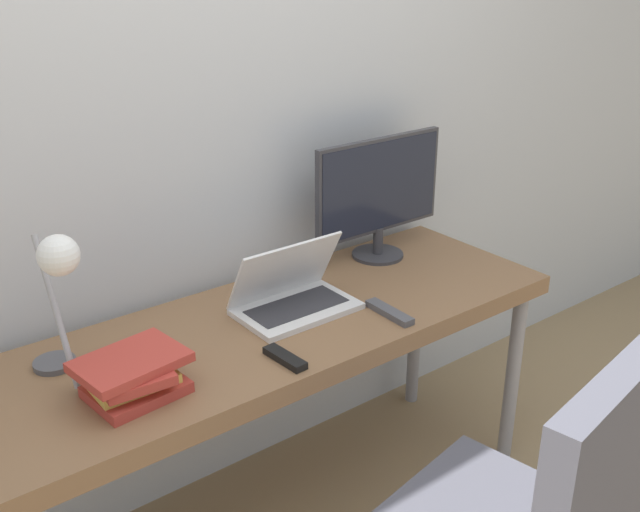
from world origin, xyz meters
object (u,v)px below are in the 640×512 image
Objects in this scene: desk_lamp at (58,279)px; monitor at (379,192)px; laptop at (293,296)px; book_stack at (133,376)px.

monitor is at bearing 8.14° from desk_lamp.
laptop is 0.84× the size of desk_lamp.
desk_lamp is at bearing -179.03° from laptop.
desk_lamp reaches higher than laptop.
desk_lamp is (-0.69, -0.01, 0.25)m from laptop.
laptop is 0.73m from desk_lamp.
desk_lamp reaches higher than book_stack.
book_stack is (-1.06, -0.29, -0.18)m from monitor.
book_stack is (-0.58, -0.13, 0.01)m from laptop.
desk_lamp is at bearing 131.16° from book_stack.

